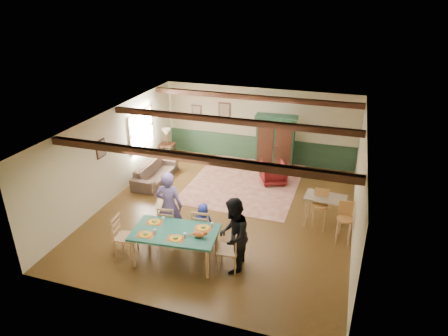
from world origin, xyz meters
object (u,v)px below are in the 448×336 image
(dining_chair_end_right, at_px, (228,249))
(bar_stool_left, at_px, (320,210))
(dining_table, at_px, (176,246))
(dining_chair_far_right, at_px, (202,227))
(person_child, at_px, (203,224))
(person_woman, at_px, (233,236))
(armchair, at_px, (273,173))
(sofa, at_px, (155,173))
(person_man, at_px, (169,206))
(cat, at_px, (199,234))
(end_table, at_px, (167,152))
(bar_stool_right, at_px, (344,224))
(armoire, at_px, (275,144))
(counter_table, at_px, (324,211))
(dining_chair_end_left, at_px, (125,236))
(dining_chair_far_left, at_px, (169,223))
(table_lamp, at_px, (166,137))

(dining_chair_end_right, xyz_separation_m, bar_stool_left, (1.79, 2.31, 0.04))
(dining_table, distance_m, dining_chair_far_right, 0.90)
(bar_stool_left, bearing_deg, person_child, -151.59)
(person_woman, bearing_deg, dining_chair_far_right, -130.27)
(armchair, distance_m, sofa, 3.88)
(person_man, height_order, cat, person_man)
(end_table, height_order, bar_stool_left, bar_stool_left)
(person_woman, relative_size, end_table, 2.76)
(person_man, bearing_deg, cat, 136.55)
(end_table, height_order, bar_stool_right, bar_stool_right)
(armoire, bearing_deg, person_man, -112.04)
(sofa, bearing_deg, end_table, 11.61)
(end_table, height_order, counter_table, counter_table)
(person_woman, relative_size, armchair, 2.26)
(dining_chair_end_left, distance_m, armchair, 5.52)
(dining_chair_end_right, distance_m, counter_table, 3.13)
(armoire, bearing_deg, counter_table, -61.20)
(dining_chair_end_left, height_order, person_woman, person_woman)
(bar_stool_right, bearing_deg, end_table, 149.85)
(armoire, bearing_deg, dining_chair_end_right, -92.52)
(dining_chair_far_left, relative_size, armchair, 1.30)
(armchair, bearing_deg, dining_chair_far_left, 41.16)
(dining_table, height_order, table_lamp, table_lamp)
(dining_chair_end_left, height_order, table_lamp, table_lamp)
(dining_table, height_order, dining_chair_end_right, dining_chair_end_right)
(sofa, distance_m, bar_stool_right, 6.32)
(dining_chair_end_right, height_order, table_lamp, table_lamp)
(dining_chair_end_left, xyz_separation_m, table_lamp, (-1.53, 5.51, 0.43))
(dining_chair_far_right, height_order, end_table, dining_chair_far_right)
(end_table, bearing_deg, person_child, -55.27)
(person_man, relative_size, counter_table, 1.76)
(dining_chair_far_left, height_order, table_lamp, table_lamp)
(dining_table, xyz_separation_m, person_man, (-0.52, 0.82, 0.53))
(armoire, xyz_separation_m, bar_stool_right, (2.51, -3.79, -0.45))
(person_child, bearing_deg, dining_chair_far_left, 5.71)
(bar_stool_left, bearing_deg, person_man, -156.75)
(dining_chair_end_left, distance_m, cat, 1.88)
(person_child, xyz_separation_m, sofa, (-2.75, 2.80, -0.25))
(dining_chair_end_left, height_order, counter_table, dining_chair_end_left)
(dining_chair_end_left, bearing_deg, person_woman, -90.00)
(dining_chair_far_left, bearing_deg, armoire, -114.19)
(person_man, bearing_deg, dining_chair_far_left, 90.00)
(dining_chair_end_left, bearing_deg, armoire, -27.98)
(dining_chair_far_right, relative_size, cat, 2.64)
(bar_stool_right, bearing_deg, counter_table, 127.40)
(dining_table, bearing_deg, person_man, 122.41)
(dining_chair_end_left, xyz_separation_m, bar_stool_right, (4.90, 2.09, 0.03))
(dining_chair_end_left, relative_size, person_woman, 0.58)
(table_lamp, xyz_separation_m, bar_stool_left, (5.79, -2.95, -0.39))
(dining_table, bearing_deg, person_woman, 5.84)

